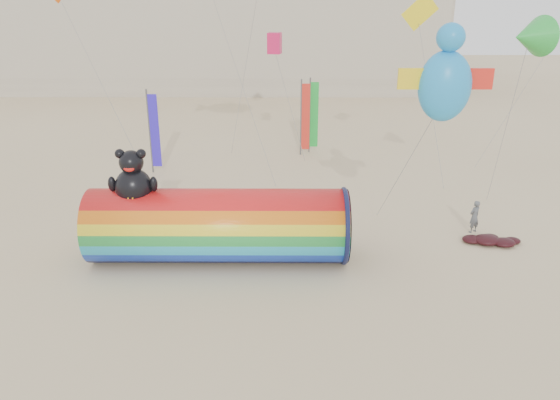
{
  "coord_description": "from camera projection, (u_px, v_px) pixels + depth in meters",
  "views": [
    {
      "loc": [
        0.59,
        -20.0,
        10.66
      ],
      "look_at": [
        0.5,
        1.5,
        2.4
      ],
      "focal_mm": 35.0,
      "sensor_mm": 36.0,
      "label": 1
    }
  ],
  "objects": [
    {
      "name": "fabric_bundle",
      "position": [
        491.0,
        240.0,
        24.54
      ],
      "size": [
        2.62,
        1.35,
        0.41
      ],
      "color": "#400B11",
      "rests_on": "ground"
    },
    {
      "name": "ground",
      "position": [
        268.0,
        267.0,
        22.5
      ],
      "size": [
        160.0,
        160.0,
        0.0
      ],
      "primitive_type": "plane",
      "color": "#CCB58C",
      "rests_on": "ground"
    },
    {
      "name": "kite_handler",
      "position": [
        474.0,
        217.0,
        25.5
      ],
      "size": [
        0.69,
        0.62,
        1.58
      ],
      "primitive_type": "imported",
      "rotation": [
        0.0,
        0.0,
        3.67
      ],
      "color": "#515458",
      "rests_on": "ground"
    },
    {
      "name": "festival_banners",
      "position": [
        261.0,
        121.0,
        36.0
      ],
      "size": [
        10.65,
        4.76,
        5.2
      ],
      "color": "#59595E",
      "rests_on": "ground"
    },
    {
      "name": "windsock_assembly",
      "position": [
        218.0,
        224.0,
        22.61
      ],
      "size": [
        10.66,
        3.25,
        4.91
      ],
      "color": "red",
      "rests_on": "ground"
    }
  ]
}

